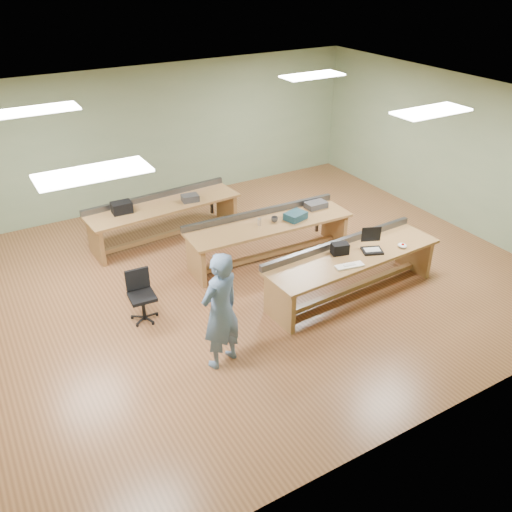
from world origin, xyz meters
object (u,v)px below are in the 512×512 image
camera_bag (340,249)px  drinks_can (259,222)px  parts_bin_teal (296,216)px  workbench_front (351,264)px  task_chair (142,302)px  laptop_base (372,251)px  workbench_mid (268,231)px  mug (274,219)px  parts_bin_grey (316,205)px  person (220,311)px  workbench_back (164,213)px

camera_bag → drinks_can: (-0.59, 1.55, -0.03)m
parts_bin_teal → drinks_can: 0.70m
workbench_front → parts_bin_teal: (-0.07, 1.54, 0.25)m
workbench_front → task_chair: 3.41m
camera_bag → laptop_base: bearing=-8.4°
laptop_base → parts_bin_teal: size_ratio=0.85×
workbench_mid → parts_bin_teal: 0.57m
parts_bin_teal → mug: parts_bin_teal is taller
parts_bin_grey → person: bearing=-144.7°
workbench_mid → workbench_back: same height
task_chair → mug: bearing=16.1°
workbench_back → mug: (1.45, -1.76, 0.24)m
task_chair → parts_bin_teal: 3.24m
workbench_back → laptop_base: 4.16m
parts_bin_grey → task_chair: bearing=-169.3°
workbench_back → mug: size_ratio=24.79×
workbench_front → workbench_mid: same height
camera_bag → parts_bin_grey: bearing=81.1°
workbench_mid → laptop_base: size_ratio=9.71×
workbench_front → person: size_ratio=1.82×
camera_bag → task_chair: size_ratio=0.33×
workbench_front → workbench_mid: 1.78m
person → mug: size_ratio=14.07×
laptop_base → drinks_can: (-1.09, 1.77, 0.05)m
task_chair → parts_bin_grey: bearing=14.8°
person → task_chair: size_ratio=2.12×
camera_bag → mug: (-0.28, 1.53, -0.04)m
task_chair → workbench_back: bearing=64.8°
workbench_back → camera_bag: size_ratio=11.39×
drinks_can → mug: bearing=-3.6°
drinks_can → laptop_base: bearing=-58.4°
person → mug: (2.18, 2.13, -0.07)m
workbench_back → parts_bin_grey: bearing=-37.3°
laptop_base → parts_bin_grey: (0.23, 1.88, 0.04)m
task_chair → drinks_can: (2.46, 0.61, 0.51)m
camera_bag → drinks_can: bearing=125.6°
drinks_can → workbench_front: bearing=-65.3°
task_chair → parts_bin_grey: size_ratio=2.04×
workbench_mid → mug: size_ratio=25.39×
person → laptop_base: person is taller
workbench_front → parts_bin_grey: size_ratio=7.90×
parts_bin_grey → workbench_mid: bearing=-176.0°
person → parts_bin_grey: (3.20, 2.26, -0.06)m
workbench_front → camera_bag: size_ratio=11.80×
drinks_can → task_chair: bearing=-166.1°
task_chair → parts_bin_grey: (3.78, 0.72, 0.51)m
workbench_mid → parts_bin_grey: same height
person → parts_bin_teal: 3.28m
workbench_back → parts_bin_teal: bearing=-49.2°
workbench_mid → mug: bearing=-23.9°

